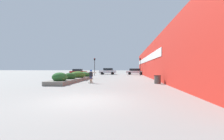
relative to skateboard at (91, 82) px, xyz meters
The scene contains 12 objects.
ground_plane 8.58m from the skateboard, 78.08° to the right, with size 300.00×300.00×0.00m, color gray.
building_wall_right 13.14m from the skateboard, 53.31° to the left, with size 0.67×43.61×5.46m.
planter_box 3.77m from the skateboard, 133.70° to the left, with size 1.98×10.77×1.17m.
skateboard is the anchor object (origin of this frame).
skateboarder 0.81m from the skateboard, 82.87° to the right, with size 1.19×0.40×1.30m.
trash_bin 6.79m from the skateboard, ahead, with size 0.66×0.66×0.83m.
car_leftmost 24.04m from the skateboard, 93.42° to the left, with size 4.38×2.03×1.68m.
car_center_left 28.19m from the skateboard, 59.11° to the left, with size 4.21×1.85×1.50m.
car_center_right 24.37m from the skateboard, 76.44° to the left, with size 4.75×1.92×1.58m.
car_rightmost 25.95m from the skateboard, 111.74° to the left, with size 4.25×1.93×1.47m.
traffic_light_left 16.84m from the skateboard, 101.33° to the left, with size 0.28×0.30×3.77m.
traffic_light_right 17.93m from the skateboard, 68.79° to the left, with size 0.28×0.30×3.77m.
Camera 1 is at (2.02, -6.86, 1.48)m, focal length 24.00 mm.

